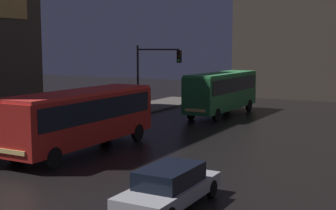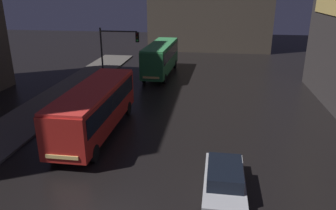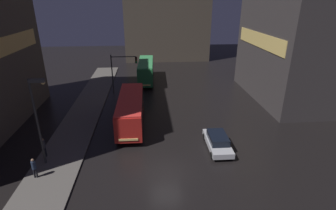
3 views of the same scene
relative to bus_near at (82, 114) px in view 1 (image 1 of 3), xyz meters
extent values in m
cube|color=#56514C|center=(-5.84, 1.14, -1.90)|extent=(4.00, 48.00, 0.15)
cube|color=#AD1E19|center=(0.00, 0.00, -0.18)|extent=(2.55, 10.03, 2.49)
cube|color=black|center=(0.00, 0.00, 0.32)|extent=(2.61, 9.22, 1.10)
cube|color=red|center=(0.00, 0.00, 1.15)|extent=(2.50, 9.83, 0.16)
cube|color=#F4CC72|center=(-0.01, -5.03, -1.02)|extent=(1.77, 0.10, 0.20)
cylinder|color=black|center=(1.16, -3.61, -1.47)|extent=(0.25, 1.00, 1.00)
cylinder|color=black|center=(-1.17, -3.61, -1.47)|extent=(0.25, 1.00, 1.00)
cylinder|color=black|center=(1.17, 3.61, -1.47)|extent=(0.25, 1.00, 1.00)
cylinder|color=black|center=(-1.16, 3.61, -1.47)|extent=(0.25, 1.00, 1.00)
cube|color=#236B38|center=(1.68, 15.77, -0.07)|extent=(2.61, 9.69, 2.72)
cube|color=black|center=(1.68, 15.77, 0.54)|extent=(2.65, 8.92, 1.10)
cube|color=#399252|center=(1.68, 15.77, 1.37)|extent=(2.56, 9.49, 0.16)
cube|color=#F4CC72|center=(1.52, 10.95, -1.02)|extent=(1.62, 0.15, 0.20)
cylinder|color=black|center=(2.62, 12.33, -1.47)|extent=(0.28, 1.01, 1.00)
cylinder|color=black|center=(0.52, 12.40, -1.47)|extent=(0.28, 1.01, 1.00)
cylinder|color=black|center=(2.84, 19.15, -1.47)|extent=(0.28, 1.01, 1.00)
cylinder|color=black|center=(0.73, 19.21, -1.47)|extent=(0.28, 1.01, 1.00)
cube|color=#B7B7BC|center=(8.18, -5.59, -1.42)|extent=(1.91, 4.72, 0.50)
cube|color=black|center=(8.18, -5.59, -0.86)|extent=(1.61, 2.60, 0.62)
cylinder|color=black|center=(7.31, -7.23, -1.65)|extent=(0.21, 0.64, 0.64)
cylinder|color=black|center=(9.04, -3.94, -1.65)|extent=(0.21, 0.64, 0.64)
cylinder|color=black|center=(7.34, -3.93, -1.65)|extent=(0.21, 0.64, 0.64)
cylinder|color=#2D2D2D|center=(-3.10, 10.61, 0.83)|extent=(0.16, 0.16, 5.61)
cylinder|color=#2D2D2D|center=(-1.36, 10.61, 3.33)|extent=(3.49, 0.12, 0.12)
cube|color=black|center=(0.38, 10.61, 2.83)|extent=(0.30, 0.24, 0.90)
sphere|color=#390706|center=(0.38, 10.47, 3.11)|extent=(0.18, 0.18, 0.18)
sphere|color=#3B2B07|center=(0.38, 10.47, 2.83)|extent=(0.18, 0.18, 0.18)
sphere|color=green|center=(0.38, 10.47, 2.55)|extent=(0.18, 0.18, 0.18)
camera|label=1|loc=(15.47, -19.41, 3.52)|focal=50.00mm
camera|label=2|loc=(7.44, -18.89, 7.13)|focal=35.00mm
camera|label=3|loc=(1.92, -26.18, 11.07)|focal=28.00mm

